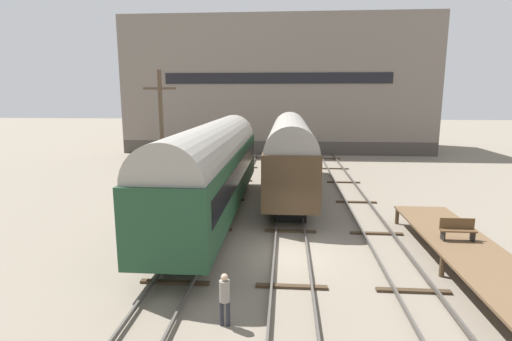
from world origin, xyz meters
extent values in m
plane|color=slate|center=(0.00, 0.00, 0.00)|extent=(200.00, 200.00, 0.00)
cube|color=#4C4742|center=(-5.03, 0.00, 0.18)|extent=(0.08, 60.00, 0.16)
cube|color=#4C4742|center=(-3.60, 0.00, 0.18)|extent=(0.08, 60.00, 0.16)
cube|color=#3D2D1E|center=(-4.31, -3.00, 0.05)|extent=(2.60, 0.24, 0.10)
cube|color=#3D2D1E|center=(-4.31, 3.00, 0.05)|extent=(2.60, 0.24, 0.10)
cube|color=#3D2D1E|center=(-4.31, 9.00, 0.05)|extent=(2.60, 0.24, 0.10)
cube|color=#3D2D1E|center=(-4.31, 15.00, 0.05)|extent=(2.60, 0.24, 0.10)
cube|color=#3D2D1E|center=(-4.31, 21.00, 0.05)|extent=(2.60, 0.24, 0.10)
cube|color=#3D2D1E|center=(-4.31, 27.00, 0.05)|extent=(2.60, 0.24, 0.10)
cube|color=#4C4742|center=(-0.72, 0.00, 0.18)|extent=(0.08, 60.00, 0.16)
cube|color=#4C4742|center=(0.72, 0.00, 0.18)|extent=(0.08, 60.00, 0.16)
cube|color=#3D2D1E|center=(0.00, -3.00, 0.05)|extent=(2.60, 0.24, 0.10)
cube|color=#3D2D1E|center=(0.00, 3.00, 0.05)|extent=(2.60, 0.24, 0.10)
cube|color=#3D2D1E|center=(0.00, 9.00, 0.05)|extent=(2.60, 0.24, 0.10)
cube|color=#3D2D1E|center=(0.00, 15.00, 0.05)|extent=(2.60, 0.24, 0.10)
cube|color=#3D2D1E|center=(0.00, 21.00, 0.05)|extent=(2.60, 0.24, 0.10)
cube|color=#3D2D1E|center=(0.00, 27.00, 0.05)|extent=(2.60, 0.24, 0.10)
cube|color=#4C4742|center=(3.60, 0.00, 0.18)|extent=(0.08, 60.00, 0.16)
cube|color=#4C4742|center=(5.03, 0.00, 0.18)|extent=(0.08, 60.00, 0.16)
cube|color=#3D2D1E|center=(4.31, -3.00, 0.05)|extent=(2.60, 0.24, 0.10)
cube|color=#3D2D1E|center=(4.31, 3.00, 0.05)|extent=(2.60, 0.24, 0.10)
cube|color=#3D2D1E|center=(4.31, 9.00, 0.05)|extent=(2.60, 0.24, 0.10)
cube|color=#3D2D1E|center=(4.31, 15.00, 0.05)|extent=(2.60, 0.24, 0.10)
cube|color=#3D2D1E|center=(4.31, 21.00, 0.05)|extent=(2.60, 0.24, 0.10)
cube|color=#3D2D1E|center=(4.31, 27.00, 0.05)|extent=(2.60, 0.24, 0.10)
cube|color=black|center=(-4.31, 10.94, 0.50)|extent=(1.80, 2.40, 1.00)
cube|color=black|center=(-4.31, -1.08, 0.50)|extent=(1.80, 2.40, 1.00)
cube|color=#1E4228|center=(-4.31, 4.93, 2.47)|extent=(3.08, 18.50, 2.93)
cube|color=black|center=(-4.31, 4.93, 2.82)|extent=(3.12, 17.02, 1.06)
cylinder|color=gray|center=(-4.31, 4.93, 3.93)|extent=(2.93, 18.13, 2.93)
cube|color=black|center=(0.00, 17.05, 0.50)|extent=(1.80, 2.40, 1.00)
cube|color=black|center=(0.00, 5.75, 0.50)|extent=(1.80, 2.40, 1.00)
cube|color=#4C3823|center=(0.00, 11.40, 2.49)|extent=(2.98, 17.39, 2.99)
cube|color=black|center=(0.00, 11.40, 2.85)|extent=(3.02, 16.00, 1.07)
cylinder|color=gray|center=(0.00, 11.40, 3.99)|extent=(2.84, 17.04, 2.84)
cube|color=brown|center=(6.97, -1.62, 0.91)|extent=(2.68, 13.14, 0.10)
cylinder|color=brown|center=(5.78, 4.80, 0.43)|extent=(0.20, 0.20, 0.86)
cylinder|color=brown|center=(8.16, 4.80, 0.43)|extent=(0.20, 0.20, 0.86)
cylinder|color=brown|center=(5.78, -1.62, 0.43)|extent=(0.20, 0.20, 0.86)
cylinder|color=brown|center=(8.16, -1.62, 0.43)|extent=(0.20, 0.20, 0.86)
cube|color=brown|center=(6.87, -0.20, 1.39)|extent=(1.40, 0.40, 0.06)
cube|color=brown|center=(6.87, -0.03, 1.64)|extent=(1.40, 0.06, 0.45)
cube|color=black|center=(6.27, -0.20, 1.16)|extent=(0.06, 0.40, 0.40)
cube|color=black|center=(7.46, -0.20, 1.16)|extent=(0.06, 0.40, 0.40)
cylinder|color=#282833|center=(-2.14, -5.57, 0.40)|extent=(0.12, 0.12, 0.80)
cylinder|color=#282833|center=(-1.94, -5.57, 0.40)|extent=(0.12, 0.12, 0.80)
cylinder|color=gray|center=(-2.04, -5.57, 1.13)|extent=(0.32, 0.32, 0.67)
sphere|color=tan|center=(-2.04, -5.57, 1.57)|extent=(0.22, 0.22, 0.22)
cylinder|color=#473828|center=(-7.17, 5.12, 4.11)|extent=(0.24, 0.24, 8.23)
cube|color=#473828|center=(-7.17, 5.12, 7.24)|extent=(1.80, 0.12, 0.12)
cube|color=#46403A|center=(-1.45, 36.38, 0.80)|extent=(36.75, 13.10, 1.59)
cube|color=slate|center=(-1.45, 36.38, 8.76)|extent=(36.75, 13.10, 14.33)
cube|color=black|center=(-1.45, 29.78, 8.76)|extent=(25.72, 0.10, 1.20)
camera|label=1|loc=(-0.25, -16.50, 6.89)|focal=28.00mm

